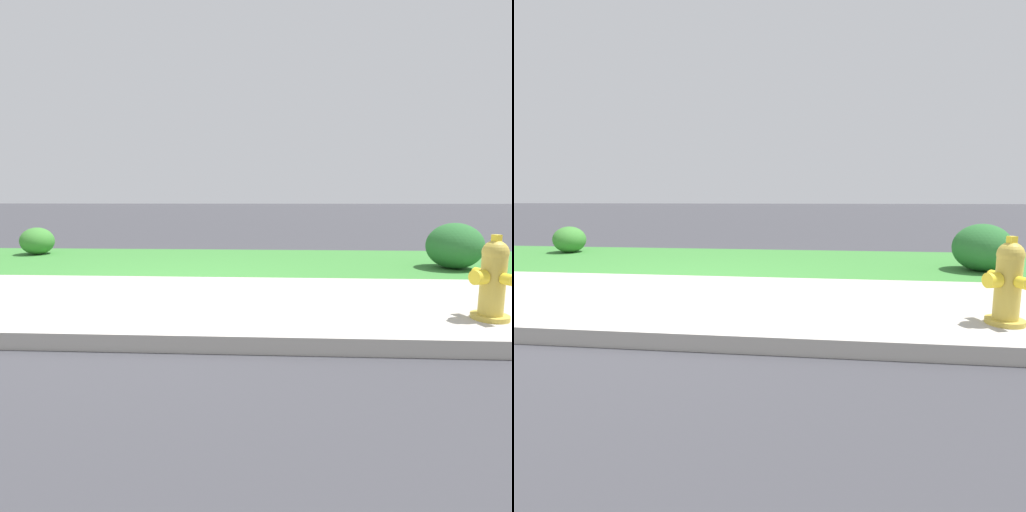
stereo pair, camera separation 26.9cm
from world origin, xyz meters
TOP-DOWN VIEW (x-y plane):
  - ground_plane at (0.00, 0.00)m, footprint 120.00×120.00m
  - sidewalk_pavement at (0.00, 0.00)m, footprint 18.00×2.30m
  - grass_verge at (0.00, 2.50)m, footprint 18.00×2.71m
  - street_curb at (0.00, -1.23)m, footprint 18.00×0.16m
  - fire_hydrant_far_end at (3.04, -0.48)m, footprint 0.35×0.38m
  - shrub_bush_near_lamp at (-2.94, 3.07)m, footprint 0.56×0.56m
  - shrub_bush_far_verge at (3.80, 1.99)m, footprint 0.76×0.76m

SIDE VIEW (x-z plane):
  - ground_plane at x=0.00m, z-range 0.00..0.00m
  - grass_verge at x=0.00m, z-range 0.00..0.01m
  - sidewalk_pavement at x=0.00m, z-range 0.00..0.01m
  - street_curb at x=0.00m, z-range 0.00..0.12m
  - shrub_bush_near_lamp at x=-2.94m, z-range 0.00..0.48m
  - shrub_bush_far_verge at x=3.80m, z-range 0.00..0.65m
  - fire_hydrant_far_end at x=3.04m, z-range -0.02..0.69m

